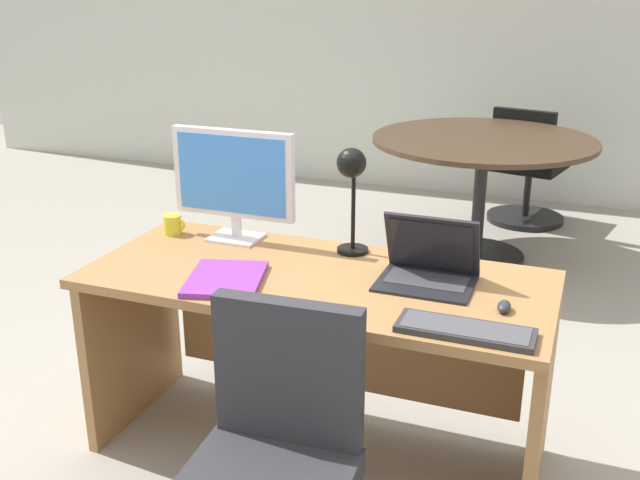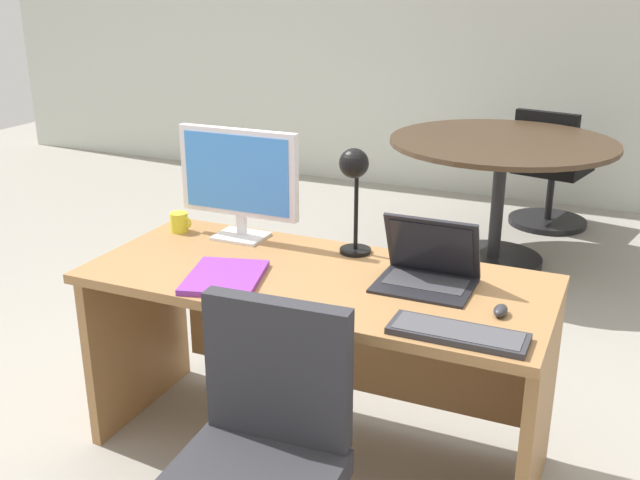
% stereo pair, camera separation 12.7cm
% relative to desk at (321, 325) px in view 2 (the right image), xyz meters
% --- Properties ---
extents(ground, '(12.00, 12.00, 0.00)m').
position_rel_desk_xyz_m(ground, '(0.00, 1.45, -0.52)').
color(ground, gray).
extents(back_wall, '(10.00, 0.10, 2.80)m').
position_rel_desk_xyz_m(back_wall, '(0.00, 3.77, 0.88)').
color(back_wall, silver).
rests_on(back_wall, ground).
extents(desk, '(1.65, 0.72, 0.74)m').
position_rel_desk_xyz_m(desk, '(0.00, 0.00, 0.00)').
color(desk, '#9E7042').
rests_on(desk, ground).
extents(monitor, '(0.51, 0.16, 0.44)m').
position_rel_desk_xyz_m(monitor, '(-0.44, 0.19, 0.47)').
color(monitor, silver).
rests_on(monitor, desk).
extents(laptop, '(0.33, 0.26, 0.24)m').
position_rel_desk_xyz_m(laptop, '(0.38, 0.05, 0.29)').
color(laptop, black).
rests_on(laptop, desk).
extents(keyboard, '(0.41, 0.14, 0.02)m').
position_rel_desk_xyz_m(keyboard, '(0.57, -0.31, 0.23)').
color(keyboard, '#2D2D33').
rests_on(keyboard, desk).
extents(mouse, '(0.04, 0.08, 0.03)m').
position_rel_desk_xyz_m(mouse, '(0.66, -0.12, 0.23)').
color(mouse, '#2D2D33').
rests_on(mouse, desk).
extents(desk_lamp, '(0.12, 0.14, 0.41)m').
position_rel_desk_xyz_m(desk_lamp, '(0.05, 0.19, 0.52)').
color(desk_lamp, black).
rests_on(desk_lamp, desk).
extents(book, '(0.32, 0.37, 0.02)m').
position_rel_desk_xyz_m(book, '(-0.27, -0.22, 0.23)').
color(book, purple).
rests_on(book, desk).
extents(coffee_mug, '(0.10, 0.07, 0.08)m').
position_rel_desk_xyz_m(coffee_mug, '(-0.71, 0.15, 0.26)').
color(coffee_mug, yellow).
rests_on(coffee_mug, desk).
extents(meeting_table, '(1.37, 1.37, 0.79)m').
position_rel_desk_xyz_m(meeting_table, '(0.22, 2.23, 0.09)').
color(meeting_table, black).
rests_on(meeting_table, ground).
extents(meeting_chair_near, '(0.56, 0.57, 0.86)m').
position_rel_desk_xyz_m(meeting_chair_near, '(0.42, 3.11, -0.16)').
color(meeting_chair_near, black).
rests_on(meeting_chair_near, ground).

